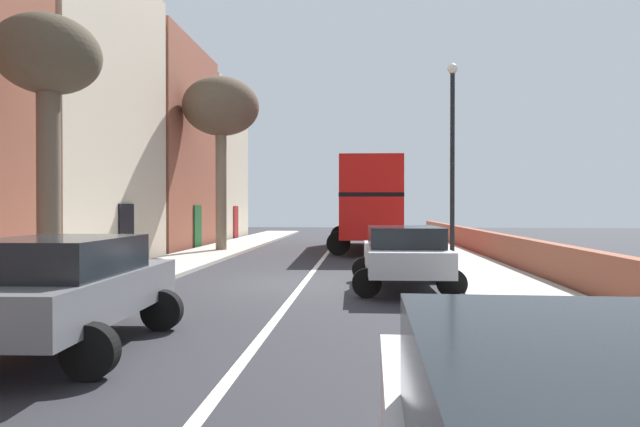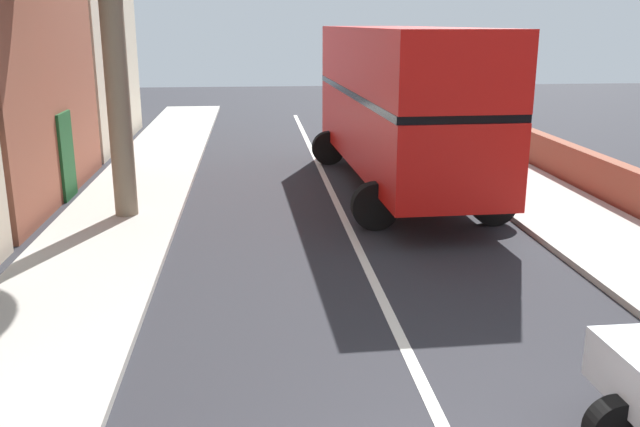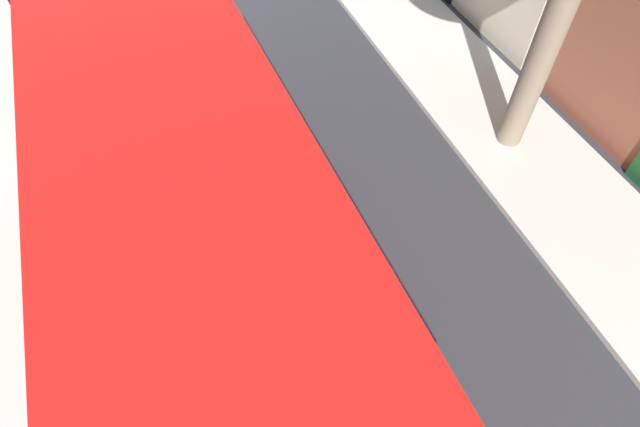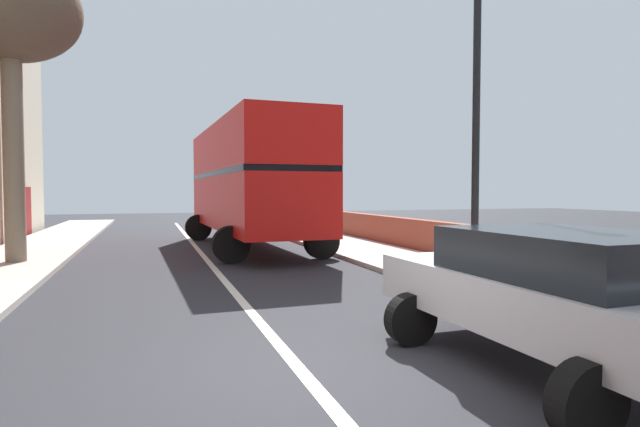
% 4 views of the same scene
% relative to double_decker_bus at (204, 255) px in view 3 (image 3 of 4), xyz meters
% --- Properties ---
extents(double_decker_bus, '(3.79, 10.17, 4.06)m').
position_rel_double_decker_bus_xyz_m(double_decker_bus, '(0.00, 0.00, 0.00)').
color(double_decker_bus, red).
rests_on(double_decker_bus, ground).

